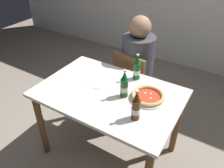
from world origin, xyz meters
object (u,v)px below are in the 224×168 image
Objects in this scene: diner_seated at (137,72)px; beer_bottle_left at (136,107)px; beer_bottle_center at (137,69)px; dining_table_main at (109,102)px; napkin_with_cutlery at (97,83)px; pizza_margherita_near at (148,96)px; chair_behind_table at (134,82)px; beer_bottle_right at (124,85)px.

beer_bottle_left is (0.39, -0.83, 0.27)m from diner_seated.
dining_table_main is at bearing -108.94° from beer_bottle_center.
pizza_margherita_near is at bearing 3.87° from napkin_with_cutlery.
beer_bottle_left is at bearing 124.49° from chair_behind_table.
pizza_margherita_near is at bearing 94.16° from beer_bottle_left.
diner_seated reaches higher than napkin_with_cutlery.
beer_bottle_right is 1.14× the size of napkin_with_cutlery.
beer_bottle_right is (-0.18, -0.07, 0.08)m from pizza_margherita_near.
diner_seated reaches higher than dining_table_main.
pizza_margherita_near is 1.18× the size of beer_bottle_center.
chair_behind_table is 3.44× the size of beer_bottle_center.
beer_bottle_center is at bearing 115.71° from beer_bottle_left.
beer_bottle_center is at bearing 96.08° from beer_bottle_right.
diner_seated is 4.14× the size of pizza_margherita_near.
beer_bottle_left is 1.14× the size of napkin_with_cutlery.
pizza_margherita_near is (0.38, -0.52, 0.29)m from chair_behind_table.
beer_bottle_center reaches higher than pizza_margherita_near.
beer_bottle_right is (-0.20, 0.19, 0.00)m from beer_bottle_left.
pizza_margherita_near is 1.18× the size of beer_bottle_right.
chair_behind_table is (-0.06, 0.61, -0.15)m from dining_table_main.
beer_bottle_left is 0.56m from napkin_with_cutlery.
beer_bottle_left reaches higher than napkin_with_cutlery.
diner_seated is 4.89× the size of beer_bottle_left.
chair_behind_table is at bearing 116.90° from beer_bottle_left.
chair_behind_table is 3.91× the size of napkin_with_cutlery.
chair_behind_table reaches higher than napkin_with_cutlery.
pizza_margherita_near is at bearing 133.53° from chair_behind_table.
dining_table_main is at bearing -85.37° from diner_seated.
pizza_margherita_near is at bearing 21.82° from beer_bottle_right.
chair_behind_table is 2.91× the size of pizza_margherita_near.
chair_behind_table is 0.62m from napkin_with_cutlery.
beer_bottle_center reaches higher than chair_behind_table.
beer_bottle_left and beer_bottle_center have the same top height.
dining_table_main is 4.86× the size of beer_bottle_center.
dining_table_main is 0.39m from beer_bottle_center.
dining_table_main is 4.86× the size of beer_bottle_right.
diner_seated is at bearing 114.97° from beer_bottle_left.
diner_seated reaches higher than beer_bottle_left.
beer_bottle_center is at bearing -66.02° from diner_seated.
beer_bottle_center reaches higher than napkin_with_cutlery.
diner_seated is at bearing 113.98° from beer_bottle_center.
pizza_margherita_near is (0.31, 0.09, 0.14)m from dining_table_main.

